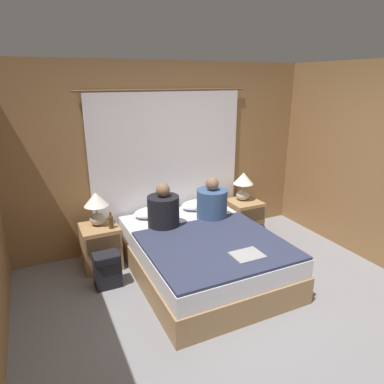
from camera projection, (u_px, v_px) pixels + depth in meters
The scene contains 17 objects.
ground_plane at pixel (244, 318), 3.42m from camera, with size 16.00×16.00×0.00m, color gray.
wall_back at pixel (167, 156), 4.76m from camera, with size 4.35×0.06×2.50m.
curtain_panel at pixel (169, 169), 4.76m from camera, with size 2.35×0.02×2.15m.
bed at pixel (203, 255), 4.11m from camera, with size 1.56×2.03×0.52m.
nightstand_left at pixel (101, 246), 4.29m from camera, with size 0.45×0.47×0.55m.
nightstand_right at pixel (244, 218), 5.16m from camera, with size 0.45×0.47×0.55m.
lamp_left at pixel (96, 205), 4.17m from camera, with size 0.29×0.29×0.42m.
lamp_right at pixel (243, 183), 5.04m from camera, with size 0.29×0.29×0.42m.
pillow_left at pixel (152, 212), 4.56m from camera, with size 0.50×0.31×0.12m.
pillow_right at pixel (198, 204), 4.84m from camera, with size 0.50×0.31×0.12m.
blanket_on_bed at pixel (215, 245), 3.77m from camera, with size 1.50×1.38×0.03m.
person_left_in_bed at pixel (163, 210), 4.19m from camera, with size 0.39×0.39×0.57m.
person_right_in_bed at pixel (212, 203), 4.47m from camera, with size 0.40×0.40×0.56m.
beer_bottle_on_left_stand at pixel (111, 222), 4.13m from camera, with size 0.06×0.06×0.21m.
laptop_on_bed at pixel (247, 255), 3.50m from camera, with size 0.32×0.25×0.02m.
backpack_on_floor at pixel (107, 268), 3.88m from camera, with size 0.29×0.22×0.41m.
handbag_on_floor at pixel (257, 240), 4.84m from camera, with size 0.34×0.18×0.36m.
Camera 1 is at (-1.69, -2.35, 2.27)m, focal length 32.00 mm.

